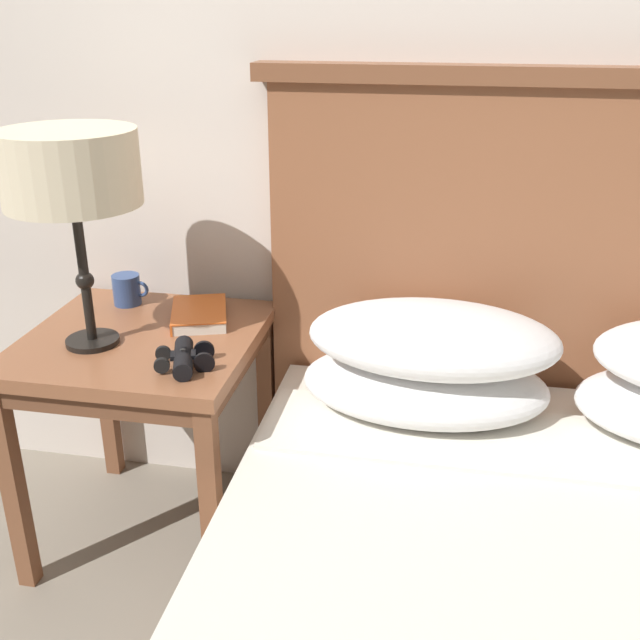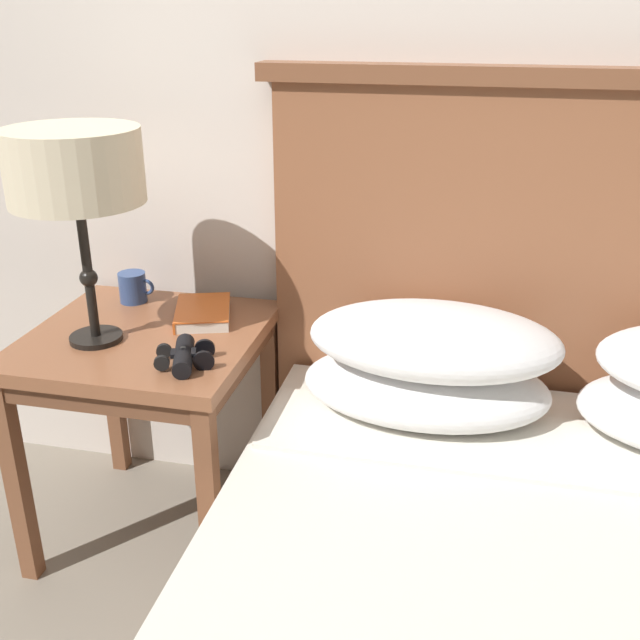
{
  "view_description": "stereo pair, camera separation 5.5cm",
  "coord_description": "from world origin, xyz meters",
  "px_view_note": "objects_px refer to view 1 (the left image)",
  "views": [
    {
      "loc": [
        0.29,
        -0.91,
        1.39
      ],
      "look_at": [
        -0.01,
        0.65,
        0.71
      ],
      "focal_mm": 42.0,
      "sensor_mm": 36.0,
      "label": 1
    },
    {
      "loc": [
        0.34,
        -0.9,
        1.39
      ],
      "look_at": [
        -0.01,
        0.65,
        0.71
      ],
      "focal_mm": 42.0,
      "sensor_mm": 36.0,
      "label": 2
    }
  ],
  "objects_px": {
    "table_lamp": "(71,172)",
    "coffee_mug": "(127,290)",
    "nightstand": "(144,364)",
    "binoculars_pair": "(184,358)",
    "book_on_nightstand": "(198,314)",
    "bed": "(579,637)"
  },
  "relations": [
    {
      "from": "nightstand",
      "to": "binoculars_pair",
      "type": "xyz_separation_m",
      "value": [
        0.17,
        -0.15,
        0.1
      ]
    },
    {
      "from": "nightstand",
      "to": "coffee_mug",
      "type": "bearing_deg",
      "value": 121.56
    },
    {
      "from": "bed",
      "to": "book_on_nightstand",
      "type": "xyz_separation_m",
      "value": [
        -0.94,
        0.61,
        0.33
      ]
    },
    {
      "from": "nightstand",
      "to": "bed",
      "type": "relative_size",
      "value": 0.34
    },
    {
      "from": "nightstand",
      "to": "binoculars_pair",
      "type": "bearing_deg",
      "value": -40.73
    },
    {
      "from": "table_lamp",
      "to": "coffee_mug",
      "type": "distance_m",
      "value": 0.47
    },
    {
      "from": "coffee_mug",
      "to": "nightstand",
      "type": "bearing_deg",
      "value": -58.44
    },
    {
      "from": "nightstand",
      "to": "bed",
      "type": "distance_m",
      "value": 1.18
    },
    {
      "from": "table_lamp",
      "to": "nightstand",
      "type": "bearing_deg",
      "value": 36.34
    },
    {
      "from": "nightstand",
      "to": "binoculars_pair",
      "type": "relative_size",
      "value": 3.72
    },
    {
      "from": "book_on_nightstand",
      "to": "coffee_mug",
      "type": "xyz_separation_m",
      "value": [
        -0.23,
        0.07,
        0.03
      ]
    },
    {
      "from": "binoculars_pair",
      "to": "coffee_mug",
      "type": "xyz_separation_m",
      "value": [
        -0.29,
        0.34,
        0.02
      ]
    },
    {
      "from": "table_lamp",
      "to": "binoculars_pair",
      "type": "bearing_deg",
      "value": -16.44
    },
    {
      "from": "binoculars_pair",
      "to": "coffee_mug",
      "type": "relative_size",
      "value": 1.6
    },
    {
      "from": "book_on_nightstand",
      "to": "binoculars_pair",
      "type": "distance_m",
      "value": 0.28
    },
    {
      "from": "nightstand",
      "to": "table_lamp",
      "type": "relative_size",
      "value": 1.18
    },
    {
      "from": "coffee_mug",
      "to": "book_on_nightstand",
      "type": "bearing_deg",
      "value": -17.09
    },
    {
      "from": "nightstand",
      "to": "coffee_mug",
      "type": "distance_m",
      "value": 0.26
    },
    {
      "from": "nightstand",
      "to": "book_on_nightstand",
      "type": "relative_size",
      "value": 2.51
    },
    {
      "from": "book_on_nightstand",
      "to": "coffee_mug",
      "type": "height_order",
      "value": "coffee_mug"
    },
    {
      "from": "book_on_nightstand",
      "to": "bed",
      "type": "bearing_deg",
      "value": -32.84
    },
    {
      "from": "table_lamp",
      "to": "coffee_mug",
      "type": "height_order",
      "value": "table_lamp"
    }
  ]
}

